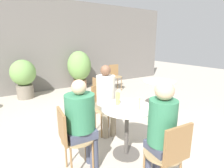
% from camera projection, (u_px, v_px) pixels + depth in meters
% --- Properties ---
extents(ground_plane, '(20.00, 20.00, 0.00)m').
position_uv_depth(ground_plane, '(117.00, 153.00, 2.65)').
color(ground_plane, '#B2A899').
extents(storefront_wall, '(10.00, 0.06, 3.00)m').
position_uv_depth(storefront_wall, '(46.00, 46.00, 5.74)').
color(storefront_wall, slate).
rests_on(storefront_wall, ground_plane).
extents(cafe_table_near, '(0.75, 0.75, 0.75)m').
position_uv_depth(cafe_table_near, '(127.00, 119.00, 2.50)').
color(cafe_table_near, '#514C47').
rests_on(cafe_table_near, ground_plane).
extents(cafe_table_far, '(0.75, 0.75, 0.75)m').
position_uv_depth(cafe_table_far, '(159.00, 88.00, 4.12)').
color(cafe_table_far, '#514C47').
rests_on(cafe_table_far, ground_plane).
extents(bistro_chair_0, '(0.42, 0.43, 0.87)m').
position_uv_depth(bistro_chair_0, '(103.00, 104.00, 3.21)').
color(bistro_chair_0, '#997F56').
rests_on(bistro_chair_0, ground_plane).
extents(bistro_chair_1, '(0.43, 0.42, 0.87)m').
position_uv_depth(bistro_chair_1, '(71.00, 135.00, 2.14)').
color(bistro_chair_1, '#997F56').
rests_on(bistro_chair_1, ground_plane).
extents(bistro_chair_2, '(0.42, 0.43, 0.87)m').
position_uv_depth(bistro_chair_2, '(169.00, 152.00, 1.81)').
color(bistro_chair_2, '#997F56').
rests_on(bistro_chair_2, ground_plane).
extents(bistro_chair_3, '(0.42, 0.43, 0.87)m').
position_uv_depth(bistro_chair_3, '(115.00, 74.00, 6.04)').
color(bistro_chair_3, '#997F56').
rests_on(bistro_chair_3, ground_plane).
extents(bistro_chair_5, '(0.43, 0.42, 0.87)m').
position_uv_depth(bistro_chair_5, '(101.00, 93.00, 3.87)').
color(bistro_chair_5, '#997F56').
rests_on(bistro_chair_5, ground_plane).
extents(seated_person_0, '(0.33, 0.34, 1.26)m').
position_uv_depth(seated_person_0, '(106.00, 94.00, 3.03)').
color(seated_person_0, gray).
rests_on(seated_person_0, ground_plane).
extents(seated_person_1, '(0.38, 0.36, 1.21)m').
position_uv_depth(seated_person_1, '(82.00, 118.00, 2.16)').
color(seated_person_1, '#42475B').
rests_on(seated_person_1, ground_plane).
extents(seated_person_2, '(0.30, 0.31, 1.26)m').
position_uv_depth(seated_person_2, '(161.00, 126.00, 1.88)').
color(seated_person_2, '#42475B').
rests_on(seated_person_2, ground_plane).
extents(beer_glass_0, '(0.06, 0.06, 0.18)m').
position_uv_depth(beer_glass_0, '(118.00, 99.00, 2.53)').
color(beer_glass_0, '#DBC65B').
rests_on(beer_glass_0, cafe_table_near).
extents(beer_glass_1, '(0.07, 0.07, 0.17)m').
position_uv_depth(beer_glass_1, '(138.00, 104.00, 2.34)').
color(beer_glass_1, beige).
rests_on(beer_glass_1, cafe_table_near).
extents(potted_plant_0, '(0.70, 0.70, 1.14)m').
position_uv_depth(potted_plant_0, '(23.00, 76.00, 5.07)').
color(potted_plant_0, slate).
rests_on(potted_plant_0, ground_plane).
extents(potted_plant_1, '(0.81, 0.81, 1.33)m').
position_uv_depth(potted_plant_1, '(79.00, 67.00, 6.11)').
color(potted_plant_1, '#93664C').
rests_on(potted_plant_1, ground_plane).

